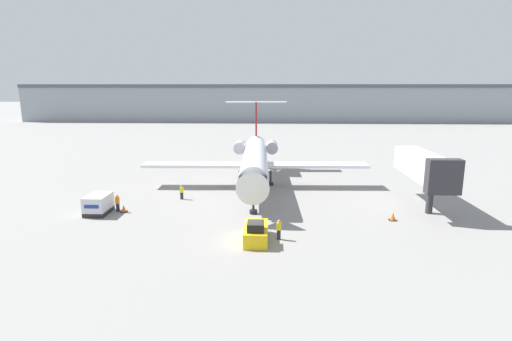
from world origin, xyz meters
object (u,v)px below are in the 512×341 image
Objects in this scene: luggage_cart at (98,204)px; traffic_cone_left at (124,209)px; worker_by_wing at (182,192)px; jet_bridge at (424,167)px; airplane_main at (255,159)px; traffic_cone_right at (393,217)px; worker_on_apron at (117,203)px; worker_near_tug at (279,229)px; pushback_tug at (256,232)px.

luggage_cart is 2.55m from traffic_cone_left.
jet_bridge is at bearing -4.17° from worker_by_wing.
airplane_main is 2.48× the size of jet_bridge.
luggage_cart is at bearing 178.08° from traffic_cone_right.
worker_on_apron reaches higher than worker_by_wing.
worker_near_tug is at bearing -23.05° from worker_on_apron.
airplane_main is 20.28m from jet_bridge.
airplane_main is 6.70× the size of pushback_tug.
worker_on_apron is (1.73, 0.70, -0.00)m from luggage_cart.
jet_bridge reaches higher than pushback_tug.
pushback_tug is 14.44m from traffic_cone_right.
traffic_cone_right is 7.60m from jet_bridge.
pushback_tug is at bearing -27.63° from traffic_cone_left.
traffic_cone_right is (27.39, -1.62, 0.02)m from traffic_cone_left.
worker_by_wing is 7.52m from worker_on_apron.
worker_on_apron is (-14.82, 7.50, 0.25)m from pushback_tug.
airplane_main is 38.53× the size of traffic_cone_left.
worker_near_tug is 0.15× the size of jet_bridge.
traffic_cone_right is at bearing 23.67° from pushback_tug.
traffic_cone_left is at bearing -7.11° from worker_on_apron.
traffic_cone_left is (-16.10, 7.05, -0.56)m from worker_near_tug.
pushback_tug is (0.86, -18.77, -2.87)m from airplane_main.
worker_near_tug is 1.05× the size of worker_by_wing.
worker_near_tug is at bearing -23.64° from traffic_cone_left.
luggage_cart is 1.90× the size of worker_by_wing.
airplane_main is at bearing 37.45° from worker_by_wing.
airplane_main is 19.42m from traffic_cone_right.
worker_near_tug is 0.94× the size of worker_on_apron.
worker_by_wing is 7.11m from traffic_cone_left.
traffic_cone_right is 0.07× the size of jet_bridge.
worker_on_apron is 0.91m from traffic_cone_left.
luggage_cart is at bearing 157.68° from pushback_tug.
pushback_tug reaches higher than worker_by_wing.
worker_by_wing is 2.22× the size of traffic_cone_left.
traffic_cone_left is (-5.02, -5.01, -0.51)m from worker_by_wing.
worker_on_apron reaches higher than worker_near_tug.
pushback_tug is 2.34× the size of worker_on_apron.
luggage_cart is 19.57m from worker_near_tug.
luggage_cart reaches higher than pushback_tug.
luggage_cart reaches higher than worker_on_apron.
luggage_cart is 34.55m from jet_bridge.
worker_near_tug reaches higher than worker_by_wing.
worker_by_wing is (-8.29, -6.35, -2.73)m from airplane_main.
pushback_tug is at bearing -156.33° from traffic_cone_right.
worker_near_tug is at bearing -81.38° from airplane_main.
airplane_main is 17.39× the size of worker_by_wing.
worker_on_apron is at bearing 22.03° from luggage_cart.
pushback_tug reaches higher than worker_near_tug.
jet_bridge is at bearing 32.79° from worker_near_tug.
traffic_cone_left is (-13.31, -11.36, -3.25)m from airplane_main.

